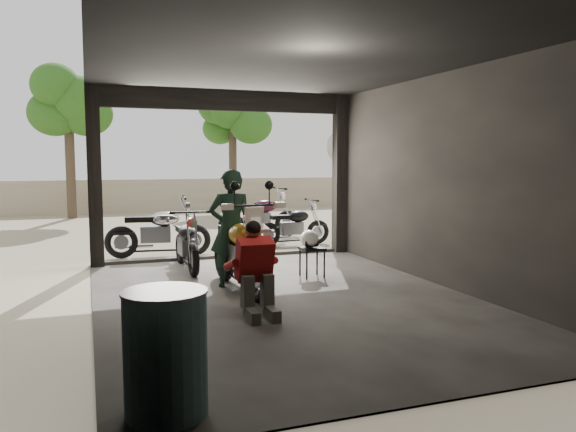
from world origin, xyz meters
TOP-DOWN VIEW (x-y plane):
  - ground at (0.00, 0.00)m, footprint 80.00×80.00m
  - garage at (0.00, 0.55)m, footprint 7.00×7.13m
  - boundary_wall at (0.00, 14.00)m, footprint 18.00×0.30m
  - tree_left at (-3.00, 12.50)m, footprint 2.20×2.20m
  - tree_right at (2.80, 14.00)m, footprint 2.20×2.20m
  - main_bike at (-0.45, 0.73)m, footprint 0.96×2.08m
  - left_bike at (-0.92, 2.55)m, footprint 0.67×1.60m
  - outside_bike_a at (-1.22, 4.05)m, footprint 1.85×0.94m
  - outside_bike_b at (1.43, 5.92)m, footprint 1.87×0.86m
  - outside_bike_c at (1.81, 4.56)m, footprint 1.57×0.73m
  - rider at (-0.50, 1.01)m, footprint 0.70×0.52m
  - mechanic at (-0.60, -0.69)m, footprint 0.58×0.79m
  - stool at (0.89, 1.21)m, footprint 0.36×0.36m
  - helmet at (0.84, 1.21)m, footprint 0.37×0.38m
  - oil_drum at (-2.00, -3.00)m, footprint 0.73×0.73m
  - sign_post at (2.96, 4.37)m, footprint 0.88×0.08m

SIDE VIEW (x-z plane):
  - ground at x=0.00m, z-range 0.00..0.00m
  - stool at x=0.89m, z-range 0.18..0.68m
  - oil_drum at x=-2.00m, z-range 0.00..0.96m
  - outside_bike_c at x=1.81m, z-range 0.00..1.03m
  - left_bike at x=-0.92m, z-range 0.00..1.08m
  - mechanic at x=-0.60m, z-range 0.00..1.13m
  - boundary_wall at x=0.00m, z-range 0.00..1.20m
  - outside_bike_a at x=-1.22m, z-range 0.00..1.20m
  - outside_bike_b at x=1.43m, z-range 0.00..1.24m
  - helmet at x=0.84m, z-range 0.50..0.79m
  - main_bike at x=-0.45m, z-range 0.00..1.35m
  - rider at x=-0.50m, z-range 0.00..1.78m
  - garage at x=0.00m, z-range -0.32..2.88m
  - sign_post at x=2.96m, z-range 0.48..3.13m
  - tree_right at x=2.80m, z-range 1.06..6.06m
  - tree_left at x=-3.00m, z-range 1.19..6.79m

